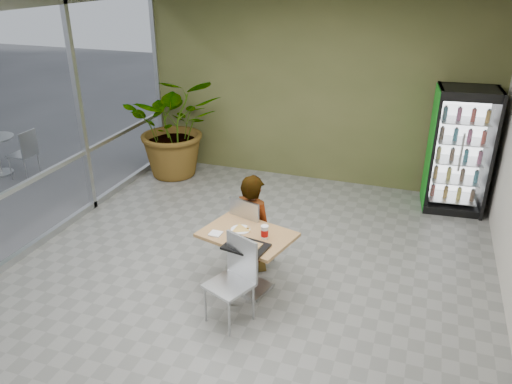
% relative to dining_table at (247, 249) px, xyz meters
% --- Properties ---
extents(ground, '(7.00, 7.00, 0.00)m').
position_rel_dining_table_xyz_m(ground, '(-0.10, 0.09, -0.54)').
color(ground, gray).
rests_on(ground, ground).
extents(room_envelope, '(6.00, 7.00, 3.20)m').
position_rel_dining_table_xyz_m(room_envelope, '(-0.10, 0.09, 1.06)').
color(room_envelope, silver).
rests_on(room_envelope, ground).
extents(storefront_frame, '(0.10, 7.00, 3.20)m').
position_rel_dining_table_xyz_m(storefront_frame, '(-3.10, 0.09, 1.06)').
color(storefront_frame, '#ABADB0').
rests_on(storefront_frame, ground).
extents(dining_table, '(1.17, 0.96, 0.75)m').
position_rel_dining_table_xyz_m(dining_table, '(0.00, 0.00, 0.00)').
color(dining_table, '#B0834B').
rests_on(dining_table, ground).
extents(chair_far, '(0.54, 0.55, 0.99)m').
position_rel_dining_table_xyz_m(chair_far, '(-0.14, 0.45, 0.04)').
color(chair_far, '#ABADB0').
rests_on(chair_far, ground).
extents(chair_near, '(0.57, 0.57, 0.97)m').
position_rel_dining_table_xyz_m(chair_near, '(0.06, -0.55, 0.03)').
color(chair_near, '#ABADB0').
rests_on(chair_near, ground).
extents(seated_woman, '(0.66, 0.52, 1.57)m').
position_rel_dining_table_xyz_m(seated_woman, '(-0.11, 0.50, -0.05)').
color(seated_woman, black).
rests_on(seated_woman, ground).
extents(pizza_plate, '(0.33, 0.28, 0.03)m').
position_rel_dining_table_xyz_m(pizza_plate, '(-0.10, 0.05, 0.23)').
color(pizza_plate, white).
rests_on(pizza_plate, dining_table).
extents(soda_cup, '(0.09, 0.09, 0.16)m').
position_rel_dining_table_xyz_m(soda_cup, '(0.22, -0.04, 0.29)').
color(soda_cup, white).
rests_on(soda_cup, dining_table).
extents(napkin_stack, '(0.14, 0.14, 0.02)m').
position_rel_dining_table_xyz_m(napkin_stack, '(-0.34, -0.14, 0.22)').
color(napkin_stack, white).
rests_on(napkin_stack, dining_table).
extents(cafeteria_tray, '(0.51, 0.41, 0.03)m').
position_rel_dining_table_xyz_m(cafeteria_tray, '(0.09, -0.30, 0.23)').
color(cafeteria_tray, black).
rests_on(cafeteria_tray, dining_table).
extents(beverage_fridge, '(0.94, 0.75, 1.94)m').
position_rel_dining_table_xyz_m(beverage_fridge, '(2.33, 3.11, 0.43)').
color(beverage_fridge, black).
rests_on(beverage_fridge, ground).
extents(potted_plant, '(2.11, 1.99, 1.86)m').
position_rel_dining_table_xyz_m(potted_plant, '(-2.44, 2.96, 0.39)').
color(potted_plant, '#286127').
rests_on(potted_plant, ground).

